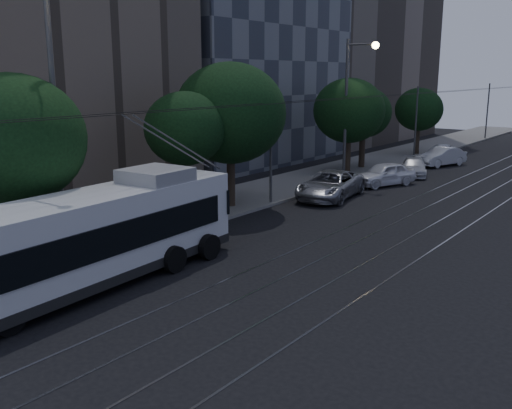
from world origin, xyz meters
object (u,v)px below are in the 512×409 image
object	(u,v)px
streetlamp_far	(352,96)
car_white_d	(440,152)
trolleybus	(96,237)
car_white_b	(414,167)
streetlamp_near	(61,98)
car_white_c	(441,157)
pickup_silver	(330,185)
car_white_a	(384,174)

from	to	relation	value
streetlamp_far	car_white_d	bearing A→B (deg)	83.86
trolleybus	car_white_b	bearing A→B (deg)	86.31
car_white_b	streetlamp_near	size ratio (longest dim) A/B	0.41
trolleybus	streetlamp_far	world-z (taller)	streetlamp_far
car_white_c	car_white_b	bearing A→B (deg)	-70.80
pickup_silver	car_white_d	bearing A→B (deg)	82.11
car_white_b	streetlamp_far	size ratio (longest dim) A/B	0.45
trolleybus	car_white_a	bearing A→B (deg)	86.42
car_white_b	trolleybus	bearing A→B (deg)	-113.15
car_white_a	car_white_d	size ratio (longest dim) A/B	1.14
pickup_silver	car_white_d	xyz separation A→B (m)	(-0.38, 18.91, -0.13)
trolleybus	streetlamp_far	bearing A→B (deg)	93.11
pickup_silver	streetlamp_far	size ratio (longest dim) A/B	0.61
streetlamp_far	trolleybus	bearing A→B (deg)	-83.63
car_white_b	car_white_c	distance (m)	5.47
trolleybus	car_white_d	xyz separation A→B (m)	(-1.07, 35.63, -1.01)
car_white_c	trolleybus	bearing A→B (deg)	-71.16
pickup_silver	car_white_c	bearing A→B (deg)	77.69
streetlamp_near	car_white_b	bearing A→B (deg)	84.12
car_white_d	streetlamp_far	bearing A→B (deg)	-92.40
streetlamp_near	streetlamp_far	xyz separation A→B (m)	(-0.01, 21.63, -0.56)
car_white_c	car_white_d	distance (m)	3.58
car_white_a	car_white_c	distance (m)	10.16
car_white_d	streetlamp_near	size ratio (longest dim) A/B	0.38
car_white_b	streetlamp_near	distance (m)	26.79
streetlamp_far	pickup_silver	bearing A→B (deg)	-72.21
pickup_silver	streetlamp_near	world-z (taller)	streetlamp_near
car_white_a	car_white_b	xyz separation A→B (m)	(0.08, 4.69, -0.14)
pickup_silver	streetlamp_far	xyz separation A→B (m)	(-1.81, 5.65, 4.78)
car_white_b	car_white_d	distance (m)	8.91
pickup_silver	car_white_b	size ratio (longest dim) A/B	1.35
trolleybus	car_white_b	distance (m)	26.83
car_white_d	car_white_a	bearing A→B (deg)	-81.20
car_white_c	streetlamp_near	xyz separation A→B (m)	(-2.68, -31.55, 5.41)
car_white_a	car_white_d	world-z (taller)	car_white_a
trolleybus	car_white_b	world-z (taller)	trolleybus
car_white_b	car_white_d	xyz separation A→B (m)	(-1.27, 8.82, 0.05)
trolleybus	car_white_d	bearing A→B (deg)	88.46
car_white_a	streetlamp_near	bearing A→B (deg)	-73.91
trolleybus	car_white_c	bearing A→B (deg)	86.38
car_white_a	car_white_d	distance (m)	13.56
car_white_a	car_white_b	distance (m)	4.69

